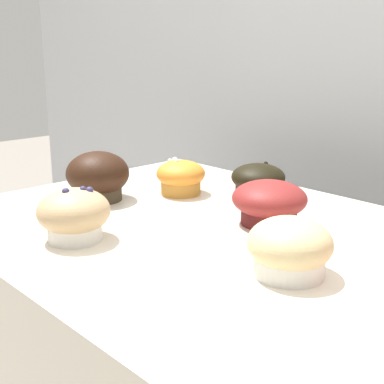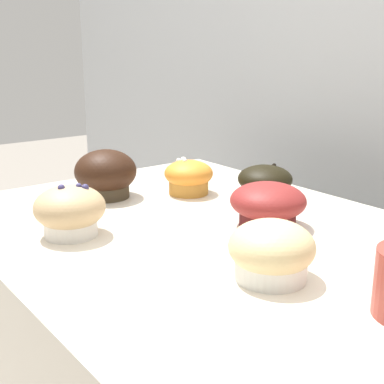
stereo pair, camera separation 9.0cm
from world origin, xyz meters
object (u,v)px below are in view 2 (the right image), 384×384
Objects in this scene: muffin_front_center at (268,204)px; muffin_front_right at (70,211)px; muffin_front_left at (271,252)px; muffin_back_center at (106,174)px; muffin_back_right at (189,177)px; muffin_back_left at (265,183)px.

muffin_front_right is at bearing -119.33° from muffin_front_center.
muffin_front_left is 1.00× the size of muffin_front_right.
muffin_back_center is (-0.31, -0.13, 0.01)m from muffin_front_center.
muffin_front_center reaches higher than muffin_back_right.
muffin_back_left is 0.93× the size of muffin_front_left.
muffin_front_left is 0.93× the size of muffin_back_center.
muffin_front_center is 0.23m from muffin_back_right.
muffin_back_right is 0.88× the size of muffin_front_right.
muffin_back_center is (-0.16, 0.15, 0.01)m from muffin_front_right.
muffin_back_center reaches higher than muffin_front_center.
muffin_front_center is at bearing -3.88° from muffin_back_right.
muffin_back_left is 0.93× the size of muffin_front_right.
muffin_front_center is at bearing 136.15° from muffin_front_left.
muffin_back_left is 0.15m from muffin_back_right.
muffin_back_left is 0.30m from muffin_back_center.
muffin_back_right is at bearing 105.64° from muffin_front_right.
muffin_back_left is (-0.11, 0.10, -0.00)m from muffin_front_center.
muffin_back_center reaches higher than muffin_front_left.
muffin_front_center is at bearing -42.91° from muffin_back_left.
muffin_back_left is 1.07× the size of muffin_back_right.
muffin_back_left is at bearing 137.09° from muffin_front_center.
muffin_front_left is 0.33m from muffin_front_right.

